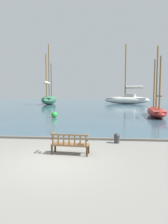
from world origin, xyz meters
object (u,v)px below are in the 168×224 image
sailboat_centre_channel (49,99)px  channel_buoy (54,115)px  sailboat_outer_port (156,110)px  sailboat_nearest_port (126,99)px  park_bench (70,144)px  mooring_bollard (117,138)px

sailboat_centre_channel → channel_buoy: size_ratio=10.37×
sailboat_centre_channel → sailboat_outer_port: 29.62m
sailboat_outer_port → channel_buoy: size_ratio=5.75×
sailboat_nearest_port → sailboat_outer_port: sailboat_nearest_port is taller
channel_buoy → sailboat_nearest_port: bearing=69.0°
park_bench → sailboat_outer_port: bearing=62.7°
park_bench → sailboat_outer_port: (7.37, 14.27, 0.27)m
sailboat_centre_channel → mooring_bollard: 37.76m
sailboat_outer_port → sailboat_nearest_port: bearing=90.3°
sailboat_nearest_port → channel_buoy: (-10.81, -28.18, -0.83)m
sailboat_centre_channel → mooring_bollard: size_ratio=25.95×
channel_buoy → mooring_bollard: bearing=-59.7°
sailboat_nearest_port → mooring_bollard: bearing=-97.6°
sailboat_nearest_port → channel_buoy: bearing=-111.0°
park_bench → channel_buoy: channel_buoy is taller
sailboat_nearest_port → sailboat_outer_port: bearing=-89.7°
park_bench → mooring_bollard: bearing=45.0°
park_bench → sailboat_nearest_port: bearing=79.8°
park_bench → mooring_bollard: size_ratio=3.07×
sailboat_nearest_port → sailboat_centre_channel: bearing=-171.8°
mooring_bollard → channel_buoy: channel_buoy is taller
sailboat_nearest_port → mooring_bollard: 38.35m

